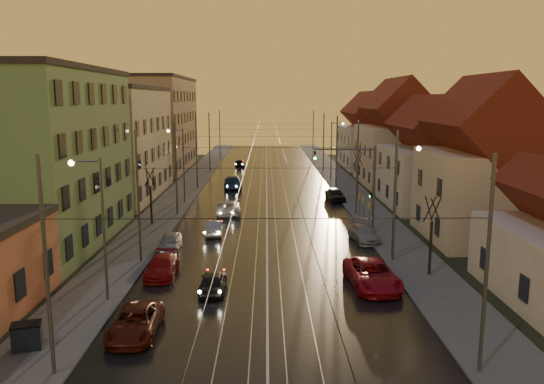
{
  "coord_description": "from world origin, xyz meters",
  "views": [
    {
      "loc": [
        -0.04,
        -25.82,
        11.03
      ],
      "look_at": [
        0.48,
        22.13,
        2.57
      ],
      "focal_mm": 35.0,
      "sensor_mm": 36.0,
      "label": 1
    }
  ],
  "objects_px": {
    "traffic_light_mast": "(362,177)",
    "driving_car_3": "(233,182)",
    "parked_right_1": "(364,233)",
    "parked_right_2": "(335,195)",
    "parked_left_3": "(170,242)",
    "driving_car_1": "(214,228)",
    "parked_left_2": "(162,266)",
    "street_lamp_1": "(399,189)",
    "dumpster": "(27,337)",
    "driving_car_0": "(213,282)",
    "parked_left_1": "(135,322)",
    "parked_right_0": "(372,274)",
    "driving_car_4": "(240,163)",
    "street_lamp_3": "(334,145)",
    "street_lamp_0": "(97,215)",
    "street_lamp_2": "(181,158)",
    "driving_car_2": "(228,208)"
  },
  "relations": [
    {
      "from": "parked_left_1",
      "to": "parked_right_0",
      "type": "height_order",
      "value": "parked_right_0"
    },
    {
      "from": "street_lamp_2",
      "to": "street_lamp_3",
      "type": "relative_size",
      "value": 1.0
    },
    {
      "from": "street_lamp_1",
      "to": "street_lamp_3",
      "type": "distance_m",
      "value": 36.0
    },
    {
      "from": "parked_right_1",
      "to": "driving_car_4",
      "type": "bearing_deg",
      "value": 97.38
    },
    {
      "from": "driving_car_1",
      "to": "dumpster",
      "type": "bearing_deg",
      "value": 68.46
    },
    {
      "from": "driving_car_1",
      "to": "parked_right_1",
      "type": "bearing_deg",
      "value": 165.81
    },
    {
      "from": "traffic_light_mast",
      "to": "driving_car_4",
      "type": "distance_m",
      "value": 44.3
    },
    {
      "from": "parked_right_2",
      "to": "driving_car_4",
      "type": "bearing_deg",
      "value": 105.19
    },
    {
      "from": "driving_car_1",
      "to": "parked_left_3",
      "type": "bearing_deg",
      "value": 53.5
    },
    {
      "from": "parked_left_2",
      "to": "driving_car_0",
      "type": "bearing_deg",
      "value": -39.57
    },
    {
      "from": "parked_left_2",
      "to": "street_lamp_1",
      "type": "bearing_deg",
      "value": 12.95
    },
    {
      "from": "street_lamp_3",
      "to": "parked_right_1",
      "type": "bearing_deg",
      "value": -92.73
    },
    {
      "from": "driving_car_1",
      "to": "driving_car_3",
      "type": "xyz_separation_m",
      "value": [
        0.17,
        23.02,
        0.17
      ]
    },
    {
      "from": "driving_car_0",
      "to": "parked_left_1",
      "type": "xyz_separation_m",
      "value": [
        -3.11,
        -5.63,
        0.0
      ]
    },
    {
      "from": "parked_right_1",
      "to": "parked_right_2",
      "type": "relative_size",
      "value": 1.05
    },
    {
      "from": "street_lamp_3",
      "to": "driving_car_0",
      "type": "bearing_deg",
      "value": -106.04
    },
    {
      "from": "traffic_light_mast",
      "to": "driving_car_3",
      "type": "xyz_separation_m",
      "value": [
        -12.2,
        21.45,
        -3.81
      ]
    },
    {
      "from": "street_lamp_2",
      "to": "parked_right_1",
      "type": "bearing_deg",
      "value": -43.06
    },
    {
      "from": "street_lamp_0",
      "to": "parked_left_3",
      "type": "relative_size",
      "value": 2.1
    },
    {
      "from": "parked_right_1",
      "to": "traffic_light_mast",
      "type": "bearing_deg",
      "value": 76.51
    },
    {
      "from": "driving_car_1",
      "to": "parked_left_1",
      "type": "xyz_separation_m",
      "value": [
        -1.87,
        -18.65,
        0.01
      ]
    },
    {
      "from": "street_lamp_1",
      "to": "driving_car_0",
      "type": "xyz_separation_m",
      "value": [
        -12.24,
        -6.58,
        -4.26
      ]
    },
    {
      "from": "parked_left_3",
      "to": "parked_right_0",
      "type": "xyz_separation_m",
      "value": [
        13.36,
        -7.83,
        0.13
      ]
    },
    {
      "from": "traffic_light_mast",
      "to": "street_lamp_2",
      "type": "bearing_deg",
      "value": 144.93
    },
    {
      "from": "street_lamp_3",
      "to": "parked_left_3",
      "type": "distance_m",
      "value": 37.93
    },
    {
      "from": "traffic_light_mast",
      "to": "parked_right_2",
      "type": "bearing_deg",
      "value": 92.37
    },
    {
      "from": "traffic_light_mast",
      "to": "parked_right_2",
      "type": "height_order",
      "value": "traffic_light_mast"
    },
    {
      "from": "traffic_light_mast",
      "to": "driving_car_1",
      "type": "relative_size",
      "value": 1.92
    },
    {
      "from": "driving_car_0",
      "to": "driving_car_2",
      "type": "relative_size",
      "value": 0.75
    },
    {
      "from": "driving_car_0",
      "to": "parked_right_2",
      "type": "bearing_deg",
      "value": -111.12
    },
    {
      "from": "driving_car_0",
      "to": "driving_car_3",
      "type": "xyz_separation_m",
      "value": [
        -1.06,
        36.04,
        0.17
      ]
    },
    {
      "from": "driving_car_0",
      "to": "driving_car_4",
      "type": "relative_size",
      "value": 0.98
    },
    {
      "from": "driving_car_4",
      "to": "parked_right_0",
      "type": "height_order",
      "value": "parked_right_0"
    },
    {
      "from": "parked_right_1",
      "to": "street_lamp_1",
      "type": "bearing_deg",
      "value": -78.35
    },
    {
      "from": "driving_car_2",
      "to": "parked_left_1",
      "type": "xyz_separation_m",
      "value": [
        -2.54,
        -26.44,
        -0.05
      ]
    },
    {
      "from": "driving_car_1",
      "to": "parked_left_1",
      "type": "height_order",
      "value": "parked_left_1"
    },
    {
      "from": "parked_right_2",
      "to": "street_lamp_1",
      "type": "bearing_deg",
      "value": -92.31
    },
    {
      "from": "parked_left_1",
      "to": "parked_right_2",
      "type": "relative_size",
      "value": 1.1
    },
    {
      "from": "parked_right_1",
      "to": "dumpster",
      "type": "distance_m",
      "value": 25.79
    },
    {
      "from": "street_lamp_3",
      "to": "traffic_light_mast",
      "type": "height_order",
      "value": "street_lamp_3"
    },
    {
      "from": "driving_car_2",
      "to": "parked_left_1",
      "type": "distance_m",
      "value": 26.56
    },
    {
      "from": "street_lamp_3",
      "to": "street_lamp_2",
      "type": "bearing_deg",
      "value": -138.69
    },
    {
      "from": "parked_left_3",
      "to": "parked_right_2",
      "type": "bearing_deg",
      "value": 49.53
    },
    {
      "from": "driving_car_3",
      "to": "driving_car_0",
      "type": "bearing_deg",
      "value": 88.81
    },
    {
      "from": "driving_car_0",
      "to": "parked_left_1",
      "type": "height_order",
      "value": "parked_left_1"
    },
    {
      "from": "street_lamp_0",
      "to": "traffic_light_mast",
      "type": "distance_m",
      "value": 23.42
    },
    {
      "from": "street_lamp_1",
      "to": "dumpster",
      "type": "height_order",
      "value": "street_lamp_1"
    },
    {
      "from": "driving_car_1",
      "to": "parked_right_0",
      "type": "bearing_deg",
      "value": 126.27
    },
    {
      "from": "traffic_light_mast",
      "to": "parked_left_1",
      "type": "bearing_deg",
      "value": -125.16
    },
    {
      "from": "traffic_light_mast",
      "to": "parked_left_2",
      "type": "distance_m",
      "value": 19.17
    }
  ]
}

